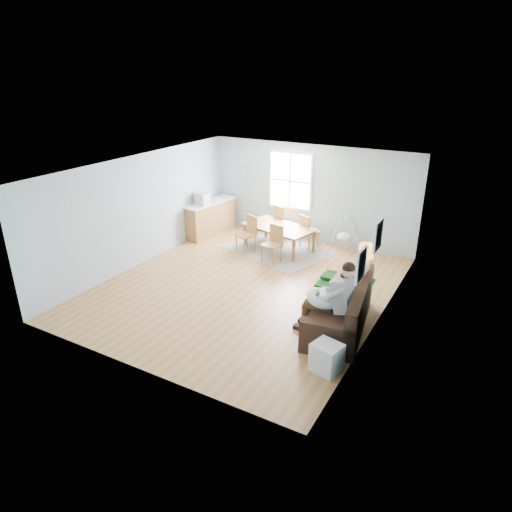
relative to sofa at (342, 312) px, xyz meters
The scene contains 22 objects.
room 3.28m from the sofa, 166.18° to the left, with size 8.40×9.40×3.90m.
window 5.26m from the sofa, 126.91° to the left, with size 1.32×0.08×1.62m.
pictures 1.67m from the sofa, 41.05° to the right, with size 0.05×1.34×0.74m.
wall_plates 6.22m from the sofa, 137.57° to the left, with size 0.67×0.02×0.66m.
sofa is the anchor object (origin of this frame).
green_throw 0.80m from the sofa, 105.86° to the left, with size 1.03×0.84×0.04m, color #12511D.
beige_pillow 0.82m from the sofa, 77.55° to the left, with size 0.15×0.55×0.55m, color beige.
father 0.59m from the sofa, 104.24° to the right, with size 1.08×0.50×1.51m.
nursing_pillow 0.60m from the sofa, 124.92° to the right, with size 0.62×0.62×0.17m, color #CBEBFF.
infant 0.64m from the sofa, 128.94° to the right, with size 0.26×0.40×0.15m.
toddler 0.51m from the sofa, 119.96° to the left, with size 0.63×0.41×0.94m.
floor_lamp 1.17m from the sofa, 78.32° to the left, with size 0.30×0.30×1.47m.
storage_cube 1.44m from the sofa, 80.50° to the right, with size 0.53×0.50×0.50m.
rug 4.12m from the sofa, 134.02° to the left, with size 2.65×2.01×0.01m, color gray.
dining_table 4.11m from the sofa, 134.02° to the left, with size 1.88×1.05×0.66m, color brown.
chair_sw 4.28m from the sofa, 144.78° to the left, with size 0.58×0.58×0.99m.
chair_se 3.40m from the sofa, 139.79° to the left, with size 0.50×0.50×0.96m.
chair_nw 4.87m from the sofa, 130.15° to the left, with size 0.59×0.59×1.01m.
chair_ne 4.11m from the sofa, 122.75° to the left, with size 0.56×0.56×0.94m.
counter 6.02m from the sofa, 148.94° to the left, with size 0.73×1.82×0.99m.
monitor 5.93m from the sofa, 151.89° to the left, with size 0.36×0.34×0.33m.
baby_swing 3.89m from the sofa, 108.70° to the left, with size 1.23×1.24×0.96m.
Camera 1 is at (4.74, -7.98, 4.63)m, focal length 32.00 mm.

